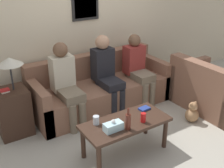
% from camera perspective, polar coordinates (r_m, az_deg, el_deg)
% --- Properties ---
extents(ground_plane, '(16.00, 16.00, 0.00)m').
position_cam_1_polar(ground_plane, '(4.52, 1.15, -6.96)').
color(ground_plane, '#ADA899').
extents(wall_back, '(9.00, 0.08, 2.60)m').
position_cam_1_polar(wall_back, '(4.86, -5.53, 11.76)').
color(wall_back, beige).
rests_on(wall_back, ground_plane).
extents(couch_main, '(2.35, 0.91, 0.85)m').
position_cam_1_polar(couch_main, '(4.78, -2.38, -1.08)').
color(couch_main, brown).
rests_on(couch_main, ground_plane).
extents(couch_side, '(0.91, 1.26, 0.85)m').
position_cam_1_polar(couch_side, '(4.99, 19.66, -1.39)').
color(couch_side, brown).
rests_on(couch_side, ground_plane).
extents(coffee_table, '(1.13, 0.51, 0.46)m').
position_cam_1_polar(coffee_table, '(3.59, 2.75, -8.55)').
color(coffee_table, '#382319').
rests_on(coffee_table, ground_plane).
extents(side_table_with_lamp, '(0.46, 0.45, 1.14)m').
position_cam_1_polar(side_table_with_lamp, '(4.22, -19.52, -4.57)').
color(side_table_with_lamp, '#382319').
rests_on(side_table_with_lamp, ground_plane).
extents(wine_bottle, '(0.07, 0.07, 0.28)m').
position_cam_1_polar(wine_bottle, '(3.36, 3.28, -7.56)').
color(wine_bottle, '#562319').
rests_on(wine_bottle, coffee_table).
extents(drinking_glass, '(0.08, 0.08, 0.11)m').
position_cam_1_polar(drinking_glass, '(3.48, -3.25, -7.34)').
color(drinking_glass, silver).
rests_on(drinking_glass, coffee_table).
extents(book_stack, '(0.16, 0.11, 0.03)m').
position_cam_1_polar(book_stack, '(3.83, 6.54, -4.99)').
color(book_stack, navy).
rests_on(book_stack, coffee_table).
extents(soda_can, '(0.07, 0.07, 0.12)m').
position_cam_1_polar(soda_can, '(3.54, 6.36, -6.79)').
color(soda_can, red).
rests_on(soda_can, coffee_table).
extents(tissue_box, '(0.23, 0.12, 0.14)m').
position_cam_1_polar(tissue_box, '(3.36, 0.25, -8.61)').
color(tissue_box, silver).
rests_on(tissue_box, coffee_table).
extents(person_left, '(0.34, 0.64, 1.24)m').
position_cam_1_polar(person_left, '(4.21, -9.35, 0.56)').
color(person_left, '#756651').
rests_on(person_left, ground_plane).
extents(person_middle, '(0.34, 0.62, 1.24)m').
position_cam_1_polar(person_middle, '(4.52, -1.16, 2.71)').
color(person_middle, black).
rests_on(person_middle, ground_plane).
extents(person_right, '(0.34, 0.60, 1.18)m').
position_cam_1_polar(person_right, '(4.83, 5.27, 3.58)').
color(person_right, '#756651').
rests_on(person_right, ground_plane).
extents(teddy_bear, '(0.21, 0.21, 0.33)m').
position_cam_1_polar(teddy_bear, '(4.55, 15.98, -5.69)').
color(teddy_bear, '#A87A51').
rests_on(teddy_bear, ground_plane).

